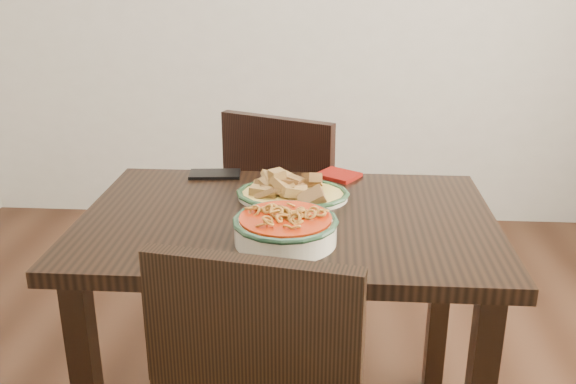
# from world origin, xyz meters

# --- Properties ---
(dining_table) EXTENTS (1.10, 0.74, 0.75)m
(dining_table) POSITION_xyz_m (0.08, -0.07, 0.64)
(dining_table) COLOR black
(dining_table) RESTS_ON ground
(chair_far) EXTENTS (0.55, 0.55, 0.89)m
(chair_far) POSITION_xyz_m (0.05, 0.55, 0.50)
(chair_far) COLOR black
(chair_far) RESTS_ON ground
(fish_plate) EXTENTS (0.31, 0.25, 0.11)m
(fish_plate) POSITION_xyz_m (0.09, 0.06, 0.79)
(fish_plate) COLOR beige
(fish_plate) RESTS_ON dining_table
(noodle_bowl) EXTENTS (0.26, 0.26, 0.08)m
(noodle_bowl) POSITION_xyz_m (0.09, -0.24, 0.79)
(noodle_bowl) COLOR beige
(noodle_bowl) RESTS_ON dining_table
(smartphone) EXTENTS (0.17, 0.10, 0.01)m
(smartphone) POSITION_xyz_m (-0.17, 0.24, 0.76)
(smartphone) COLOR black
(smartphone) RESTS_ON dining_table
(napkin) EXTENTS (0.15, 0.15, 0.01)m
(napkin) POSITION_xyz_m (0.22, 0.26, 0.76)
(napkin) COLOR maroon
(napkin) RESTS_ON dining_table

